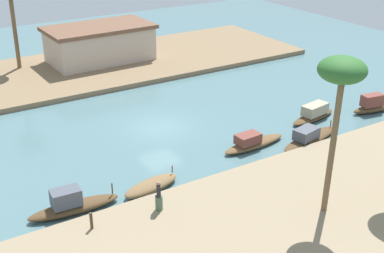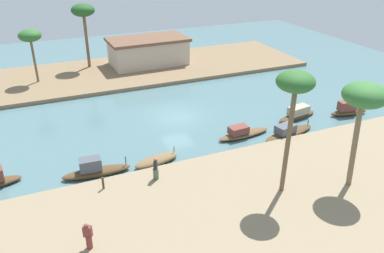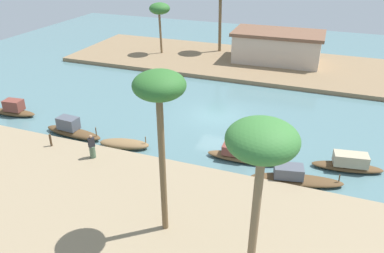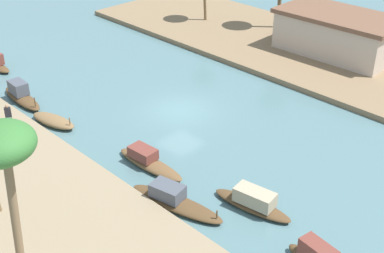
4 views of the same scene
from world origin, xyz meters
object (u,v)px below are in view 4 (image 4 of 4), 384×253
(sampan_open_hull, at_px, (174,200))
(person_by_mooring, at_px, (9,118))
(sampan_near_left_bank, at_px, (253,202))
(riverside_building, at_px, (338,33))
(sampan_midstream, at_px, (53,121))
(palm_tree_left_far, at_px, (0,148))
(sampan_foreground, at_px, (21,95))
(sampan_upstream_small, at_px, (148,161))

(sampan_open_hull, distance_m, person_by_mooring, 12.13)
(sampan_near_left_bank, relative_size, riverside_building, 0.44)
(sampan_midstream, xyz_separation_m, sampan_open_hull, (11.10, -0.17, 0.10))
(riverside_building, bearing_deg, sampan_near_left_bank, -70.12)
(sampan_near_left_bank, distance_m, person_by_mooring, 15.52)
(sampan_open_hull, xyz_separation_m, sampan_near_left_bank, (2.85, 2.55, 0.07))
(sampan_midstream, xyz_separation_m, palm_tree_left_far, (10.28, -7.56, 5.95))
(sampan_midstream, distance_m, sampan_foreground, 4.29)
(sampan_open_hull, relative_size, riverside_building, 0.56)
(sampan_upstream_small, relative_size, person_by_mooring, 2.99)
(sampan_near_left_bank, xyz_separation_m, person_by_mooring, (-14.76, -4.77, 0.61))
(sampan_midstream, relative_size, person_by_mooring, 2.28)
(sampan_upstream_small, distance_m, sampan_near_left_bank, 6.43)
(sampan_midstream, xyz_separation_m, sampan_near_left_bank, (13.95, 2.38, 0.17))
(sampan_near_left_bank, bearing_deg, sampan_foreground, 177.82)
(sampan_foreground, bearing_deg, sampan_open_hull, 2.16)
(sampan_near_left_bank, height_order, riverside_building, riverside_building)
(sampan_open_hull, bearing_deg, palm_tree_left_far, -108.39)
(person_by_mooring, xyz_separation_m, palm_tree_left_far, (11.09, -5.17, 5.17))
(sampan_foreground, height_order, palm_tree_left_far, palm_tree_left_far)
(person_by_mooring, bearing_deg, sampan_foreground, -98.84)
(sampan_upstream_small, distance_m, palm_tree_left_far, 10.83)
(sampan_foreground, relative_size, riverside_building, 0.48)
(sampan_foreground, bearing_deg, palm_tree_left_far, -24.52)
(sampan_open_hull, relative_size, sampan_foreground, 1.15)
(palm_tree_left_far, height_order, riverside_building, palm_tree_left_far)
(sampan_foreground, relative_size, palm_tree_left_far, 0.69)
(person_by_mooring, relative_size, palm_tree_left_far, 0.23)
(sampan_upstream_small, xyz_separation_m, palm_tree_left_far, (2.64, -8.72, 5.86))
(sampan_open_hull, bearing_deg, sampan_midstream, 167.08)
(sampan_open_hull, relative_size, person_by_mooring, 3.43)
(person_by_mooring, bearing_deg, sampan_near_left_bank, 135.57)
(sampan_near_left_bank, height_order, person_by_mooring, person_by_mooring)
(sampan_foreground, distance_m, riverside_building, 24.20)
(sampan_upstream_small, xyz_separation_m, riverside_building, (-1.39, 20.76, 1.66))
(sampan_midstream, relative_size, sampan_upstream_small, 0.76)
(sampan_open_hull, distance_m, sampan_near_left_bank, 3.83)
(sampan_midstream, relative_size, riverside_building, 0.37)
(palm_tree_left_far, bearing_deg, sampan_midstream, 143.69)
(sampan_midstream, height_order, sampan_open_hull, sampan_open_hull)
(sampan_midstream, bearing_deg, sampan_upstream_small, -2.80)
(sampan_near_left_bank, relative_size, palm_tree_left_far, 0.63)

